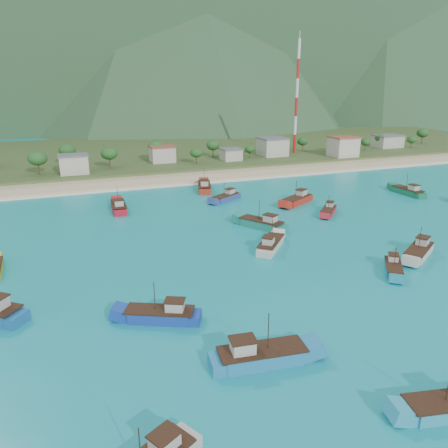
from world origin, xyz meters
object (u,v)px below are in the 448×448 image
object	(u,v)px
boat_9	(419,252)
boat_25	(226,198)
radio_tower	(297,98)
boat_7	(262,224)
boat_22	(204,187)
boat_18	(271,245)
boat_10	(119,207)
boat_16	(393,268)
boat_13	(297,200)
boat_3	(408,192)
boat_6	(161,316)
boat_23	(328,211)
boat_8	(260,357)

from	to	relation	value
boat_9	boat_25	size ratio (longest dim) A/B	1.08
radio_tower	boat_7	distance (m)	107.49
boat_7	boat_22	size ratio (longest dim) A/B	0.91
boat_18	boat_7	bearing A→B (deg)	113.57
boat_10	boat_16	xyz separation A→B (m)	(39.88, -56.49, -0.28)
boat_13	boat_18	bearing A→B (deg)	111.85
boat_22	boat_7	bearing A→B (deg)	-72.04
boat_3	boat_6	world-z (taller)	boat_3
boat_3	boat_23	xyz separation A→B (m)	(-33.32, -8.31, -0.23)
radio_tower	boat_25	distance (m)	87.21
boat_3	boat_6	size ratio (longest dim) A/B	1.02
boat_6	boat_25	distance (m)	66.13
boat_3	boat_18	size ratio (longest dim) A/B	1.13
radio_tower	boat_16	size ratio (longest dim) A/B	5.59
boat_6	boat_22	xyz separation A→B (m)	(30.27, 71.36, 0.16)
boat_6	boat_16	bearing A→B (deg)	-61.81
boat_22	boat_3	bearing A→B (deg)	-9.19
boat_8	boat_23	world-z (taller)	boat_8
boat_9	boat_18	size ratio (longest dim) A/B	1.10
boat_9	boat_13	bearing A→B (deg)	-29.29
radio_tower	boat_9	world-z (taller)	radio_tower
boat_18	boat_25	xyz separation A→B (m)	(5.23, 38.35, -0.06)
boat_7	boat_6	bearing A→B (deg)	-166.14
boat_23	boat_25	size ratio (longest dim) A/B	0.82
boat_3	boat_22	bearing A→B (deg)	152.78
boat_9	boat_16	bearing A→B (deg)	79.52
radio_tower	boat_10	world-z (taller)	radio_tower
boat_25	boat_3	bearing A→B (deg)	-134.57
boat_8	boat_18	bearing A→B (deg)	158.24
boat_3	boat_6	bearing A→B (deg)	-153.59
boat_6	boat_25	size ratio (longest dim) A/B	1.08
radio_tower	boat_13	world-z (taller)	radio_tower
boat_9	boat_25	xyz separation A→B (m)	(-19.59, 52.08, -0.09)
boat_8	boat_10	world-z (taller)	boat_8
boat_6	boat_16	distance (m)	42.30
boat_23	boat_22	bearing A→B (deg)	-14.56
boat_7	boat_8	world-z (taller)	boat_8
boat_10	boat_22	size ratio (longest dim) A/B	0.90
boat_9	boat_18	distance (m)	28.37
boat_10	boat_6	bearing A→B (deg)	-89.18
boat_16	boat_25	distance (m)	56.84
radio_tower	boat_22	size ratio (longest dim) A/B	3.73
boat_25	boat_13	bearing A→B (deg)	-151.10
boat_7	boat_9	size ratio (longest dim) A/B	1.06
boat_23	boat_10	bearing A→B (deg)	19.82
boat_13	boat_18	xyz separation A→B (m)	(-22.42, -28.22, -0.11)
boat_7	boat_23	world-z (taller)	boat_7
boat_22	boat_23	distance (m)	41.19
boat_9	boat_18	bearing A→B (deg)	28.48
boat_10	boat_18	size ratio (longest dim) A/B	1.14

